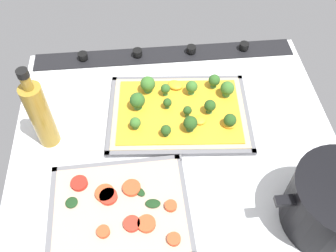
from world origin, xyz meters
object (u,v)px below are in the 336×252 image
oil_bottle (40,114)px  veggie_pizza_back (120,208)px  baking_tray_front (179,114)px  baking_tray_back (120,210)px  broccoli_pizza (180,108)px  cooking_pot (336,204)px

oil_bottle → veggie_pizza_back: bearing=129.4°
baking_tray_front → baking_tray_back: bearing=58.6°
broccoli_pizza → baking_tray_front: bearing=58.2°
baking_tray_front → baking_tray_back: (15.69, 25.74, 0.01)cm
broccoli_pizza → oil_bottle: (32.85, 5.41, 7.77)cm
broccoli_pizza → oil_bottle: bearing=9.4°
broccoli_pizza → cooking_pot: (-27.60, 32.01, 4.79)cm
veggie_pizza_back → oil_bottle: size_ratio=1.21×
baking_tray_back → oil_bottle: (16.88, -20.79, 9.47)cm
baking_tray_front → veggie_pizza_back: 29.99cm
cooking_pot → baking_tray_front: bearing=-48.5°
broccoli_pizza → cooking_pot: 42.54cm
baking_tray_front → oil_bottle: bearing=8.6°
baking_tray_front → veggie_pizza_back: veggie_pizza_back is taller
broccoli_pizza → veggie_pizza_back: size_ratio=1.26×
broccoli_pizza → cooking_pot: cooking_pot is taller
broccoli_pizza → oil_bottle: size_ratio=1.52×
baking_tray_back → veggie_pizza_back: (-0.12, -0.12, 0.75)cm
broccoli_pizza → oil_bottle: 34.18cm
baking_tray_front → broccoli_pizza: (-0.28, -0.46, 1.71)cm
baking_tray_front → oil_bottle: (32.56, 4.95, 9.48)cm
veggie_pizza_back → cooking_pot: size_ratio=1.06×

